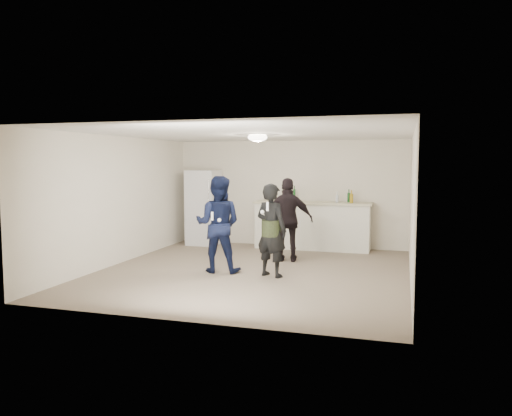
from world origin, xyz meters
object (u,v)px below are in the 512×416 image
(fridge, at_px, (204,207))
(woman, at_px, (271,230))
(man, at_px, (218,224))
(shaker, at_px, (285,197))
(spectator, at_px, (288,220))
(counter, at_px, (312,226))

(fridge, relative_size, woman, 1.11)
(man, height_order, woman, man)
(fridge, distance_m, man, 3.14)
(shaker, bearing_deg, woman, -81.06)
(man, bearing_deg, woman, 168.49)
(spectator, bearing_deg, fridge, -40.45)
(counter, relative_size, spectator, 1.55)
(woman, relative_size, spectator, 0.97)
(shaker, distance_m, spectator, 1.71)
(woman, bearing_deg, spectator, -68.48)
(shaker, height_order, man, man)
(woman, bearing_deg, counter, -73.06)
(man, bearing_deg, fridge, -69.36)
(shaker, relative_size, woman, 0.10)
(spectator, bearing_deg, counter, -107.18)
(fridge, height_order, man, fridge)
(shaker, bearing_deg, spectator, -74.27)
(shaker, height_order, spectator, spectator)
(fridge, relative_size, spectator, 1.07)
(fridge, xyz_separation_m, woman, (2.46, -2.87, -0.09))
(fridge, xyz_separation_m, shaker, (1.98, 0.14, 0.28))
(counter, xyz_separation_m, shaker, (-0.67, 0.07, 0.65))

